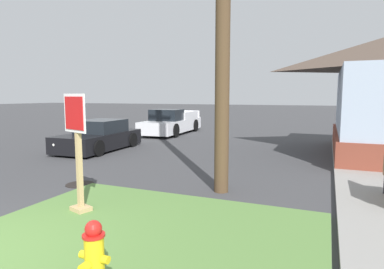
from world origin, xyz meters
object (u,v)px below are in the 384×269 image
Objects in this scene: parked_sedan_black at (100,137)px; pickup_truck_white at (171,123)px; stop_sign at (78,155)px; fire_hydrant at (94,257)px; manhole_cover at (80,184)px.

pickup_truck_white is at bearing 88.62° from parked_sedan_black.
pickup_truck_white is at bearing 108.90° from stop_sign.
parked_sedan_black is at bearing -91.38° from pickup_truck_white.
fire_hydrant is 0.19× the size of parked_sedan_black.
parked_sedan_black is (-3.01, 4.60, 0.53)m from manhole_cover.
stop_sign is 3.15× the size of manhole_cover.
fire_hydrant is 15.94m from pickup_truck_white.
parked_sedan_black is at bearing 123.22° from manhole_cover.
fire_hydrant is at bearing -46.55° from manhole_cover.
fire_hydrant is at bearing -45.16° from stop_sign.
pickup_truck_white is (-6.28, 14.65, 0.16)m from fire_hydrant.
parked_sedan_black is at bearing 125.70° from stop_sign.
pickup_truck_white reaches higher than parked_sedan_black.
manhole_cover is 11.42m from pickup_truck_white.
manhole_cover is at bearing 131.78° from stop_sign.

